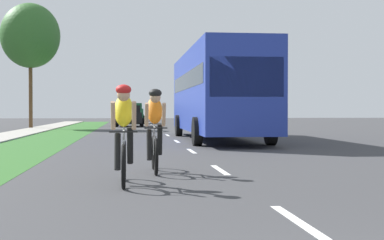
# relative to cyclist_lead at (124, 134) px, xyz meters

# --- Properties ---
(ground_plane) EXTENTS (120.00, 120.00, 0.00)m
(ground_plane) POSITION_rel_cyclist_lead_xyz_m (1.87, 13.27, -0.81)
(ground_plane) COLOR #38383A
(grass_verge) EXTENTS (2.58, 70.00, 0.01)m
(grass_verge) POSITION_rel_cyclist_lead_xyz_m (-3.20, 13.27, -0.81)
(grass_verge) COLOR #2D6026
(grass_verge) RESTS_ON ground_plane
(lane_markings_center) EXTENTS (0.12, 52.71, 0.01)m
(lane_markings_center) POSITION_rel_cyclist_lead_xyz_m (1.87, 17.27, -0.81)
(lane_markings_center) COLOR white
(lane_markings_center) RESTS_ON ground_plane
(cyclist_lead) EXTENTS (0.42, 1.72, 1.58)m
(cyclist_lead) POSITION_rel_cyclist_lead_xyz_m (0.00, 0.00, 0.00)
(cyclist_lead) COLOR black
(cyclist_lead) RESTS_ON ground_plane
(cyclist_trailing) EXTENTS (0.42, 1.72, 1.58)m
(cyclist_trailing) POSITION_rel_cyclist_lead_xyz_m (0.57, 1.72, 0.00)
(cyclist_trailing) COLOR black
(cyclist_trailing) RESTS_ON ground_plane
(bus_blue) EXTENTS (2.78, 11.60, 3.48)m
(bus_blue) POSITION_rel_cyclist_lead_xyz_m (3.57, 13.25, 1.17)
(bus_blue) COLOR #23389E
(bus_blue) RESTS_ON ground_plane
(sedan_black) EXTENTS (1.98, 4.30, 1.52)m
(sedan_black) POSITION_rel_cyclist_lead_xyz_m (0.08, 31.78, -0.04)
(sedan_black) COLOR black
(sedan_black) RESTS_ON ground_plane
(suv_dark_green) EXTENTS (2.15, 4.70, 1.79)m
(suv_dark_green) POSITION_rel_cyclist_lead_xyz_m (0.30, 40.71, 0.14)
(suv_dark_green) COLOR #194C2D
(suv_dark_green) RESTS_ON ground_plane
(pickup_maroon) EXTENTS (2.22, 5.10, 1.64)m
(pickup_maroon) POSITION_rel_cyclist_lead_xyz_m (0.49, 52.36, 0.02)
(pickup_maroon) COLOR maroon
(pickup_maroon) RESTS_ON ground_plane
(street_tree_far) EXTENTS (3.77, 3.77, 8.05)m
(street_tree_far) POSITION_rel_cyclist_lead_xyz_m (-6.23, 27.98, 5.14)
(street_tree_far) COLOR brown
(street_tree_far) RESTS_ON ground_plane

